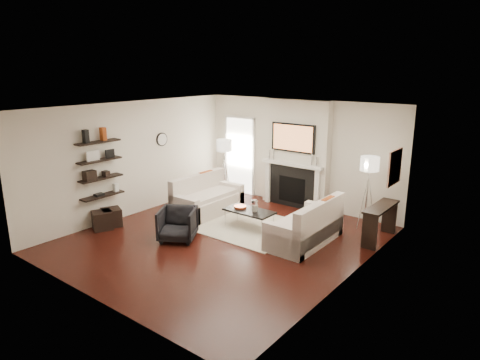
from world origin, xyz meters
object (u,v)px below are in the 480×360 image
Objects in this scene: loveseat_right_base at (304,233)px; coffee_table at (249,211)px; lamp_left_shade at (224,145)px; armchair at (177,223)px; lamp_right_shade at (370,164)px; loveseat_left_base at (208,205)px; ottoman_near at (112,217)px.

loveseat_right_base is 1.64× the size of coffee_table.
lamp_left_shade is at bearing 142.95° from coffee_table.
lamp_right_shade is at bearing 16.54° from armchair.
lamp_left_shade is at bearing 112.29° from loveseat_left_base.
loveseat_right_base is at bearing 3.31° from armchair.
loveseat_left_base and coffee_table have the same top height.
lamp_left_shade is at bearing 79.07° from ottoman_near.
loveseat_right_base is 2.12m from lamp_right_shade.
ottoman_near is at bearing -119.74° from loveseat_left_base.
loveseat_right_base is 3.75m from lamp_left_shade.
armchair reaches higher than coffee_table.
coffee_table is at bearing -140.48° from lamp_right_shade.
ottoman_near is (-0.62, -3.21, -1.25)m from lamp_left_shade.
loveseat_left_base is at bearing 176.98° from loveseat_right_base.
armchair is (-0.77, -1.42, -0.03)m from coffee_table.
coffee_table is 3.09m from ottoman_near.
loveseat_right_base is at bearing -23.00° from lamp_left_shade.
lamp_right_shade is (2.00, 1.65, 1.05)m from coffee_table.
lamp_left_shade reaches higher than armchair.
armchair reaches higher than loveseat_right_base.
ottoman_near is (-4.52, -3.42, -1.25)m from lamp_right_shade.
armchair is 3.26m from lamp_left_shade.
coffee_table is 2.75× the size of ottoman_near.
loveseat_left_base is 3.89m from lamp_right_shade.
armchair is (-2.13, -1.48, 0.16)m from loveseat_right_base.
coffee_table is 1.49× the size of armchair.
armchair is at bearing -68.41° from lamp_left_shade.
lamp_right_shade is at bearing 3.10° from lamp_left_shade.
loveseat_left_base is 1.74m from armchair.
lamp_left_shade is at bearing 157.00° from loveseat_right_base.
coffee_table is at bearing 35.14° from ottoman_near.
lamp_left_shade is (-1.90, 1.44, 1.05)m from coffee_table.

